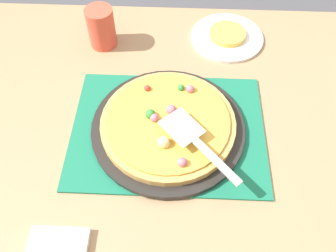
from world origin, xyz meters
name	(u,v)px	position (x,y,z in m)	size (l,w,h in m)	color
ground_plane	(168,231)	(0.00, 0.00, 0.00)	(8.00, 8.00, 0.00)	#4C4C51
dining_table	(168,153)	(0.00, 0.00, 0.64)	(1.40, 1.00, 0.75)	#9E7A56
placemat	(168,130)	(0.00, 0.00, 0.75)	(0.48, 0.36, 0.01)	#196B4C
pizza_pan	(168,128)	(0.00, 0.00, 0.76)	(0.38, 0.38, 0.01)	black
pizza	(168,123)	(0.00, 0.00, 0.78)	(0.33, 0.33, 0.05)	tan
plate_near_left	(227,37)	(-0.17, -0.35, 0.76)	(0.22, 0.22, 0.01)	white
served_slice_left	(227,34)	(-0.17, -0.35, 0.77)	(0.11, 0.11, 0.02)	#EAB747
cup_far	(101,27)	(0.21, -0.32, 0.81)	(0.08, 0.08, 0.12)	#E04C38
pizza_server	(196,141)	(-0.06, 0.07, 0.82)	(0.18, 0.20, 0.01)	silver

